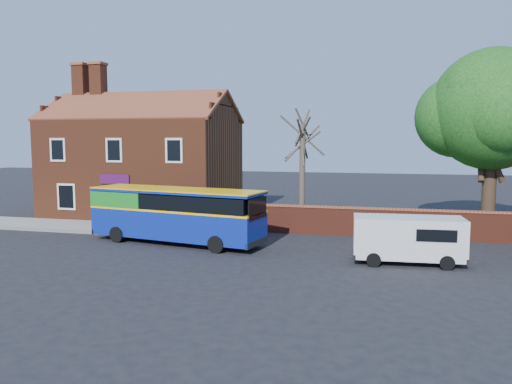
# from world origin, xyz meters

# --- Properties ---
(ground) EXTENTS (120.00, 120.00, 0.00)m
(ground) POSITION_xyz_m (0.00, 0.00, 0.00)
(ground) COLOR black
(ground) RESTS_ON ground
(pavement) EXTENTS (18.00, 3.50, 0.12)m
(pavement) POSITION_xyz_m (-7.00, 5.75, 0.06)
(pavement) COLOR gray
(pavement) RESTS_ON ground
(kerb) EXTENTS (18.00, 0.15, 0.14)m
(kerb) POSITION_xyz_m (-7.00, 4.00, 0.07)
(kerb) COLOR slate
(kerb) RESTS_ON ground
(grass_strip) EXTENTS (26.00, 12.00, 0.04)m
(grass_strip) POSITION_xyz_m (13.00, 13.00, 0.02)
(grass_strip) COLOR #426B28
(grass_strip) RESTS_ON ground
(shop_building) EXTENTS (12.30, 8.13, 10.50)m
(shop_building) POSITION_xyz_m (-7.02, 11.50, 3.41)
(shop_building) COLOR brown
(shop_building) RESTS_ON ground
(boundary_wall) EXTENTS (22.00, 0.38, 1.60)m
(boundary_wall) POSITION_xyz_m (13.00, 7.00, 0.81)
(boundary_wall) COLOR maroon
(boundary_wall) RESTS_ON ground
(bus) EXTENTS (9.41, 3.97, 2.79)m
(bus) POSITION_xyz_m (-1.20, 2.88, 1.59)
(bus) COLOR #0D2497
(bus) RESTS_ON ground
(van_near) EXTENTS (4.65, 2.15, 1.99)m
(van_near) POSITION_xyz_m (10.29, 1.38, 1.11)
(van_near) COLOR silver
(van_near) RESTS_ON ground
(large_tree) EXTENTS (8.37, 6.62, 10.21)m
(large_tree) POSITION_xyz_m (14.98, 9.56, 6.68)
(large_tree) COLOR black
(large_tree) RESTS_ON ground
(bare_tree) EXTENTS (2.52, 3.00, 6.72)m
(bare_tree) POSITION_xyz_m (4.53, 9.04, 3.45)
(bare_tree) COLOR #4C4238
(bare_tree) RESTS_ON ground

